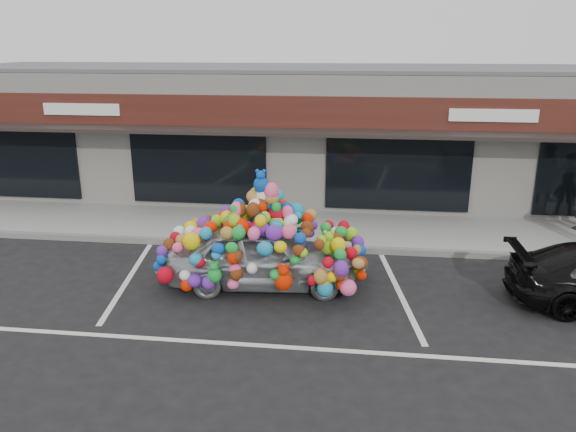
# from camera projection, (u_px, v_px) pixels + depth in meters

# --- Properties ---
(ground) EXTENTS (90.00, 90.00, 0.00)m
(ground) POSITION_uv_depth(u_px,v_px,m) (268.00, 290.00, 12.04)
(ground) COLOR black
(ground) RESTS_ON ground
(shop_building) EXTENTS (24.00, 7.20, 4.31)m
(shop_building) POSITION_uv_depth(u_px,v_px,m) (305.00, 130.00, 19.39)
(shop_building) COLOR silver
(shop_building) RESTS_ON ground
(sidewalk) EXTENTS (26.00, 3.00, 0.15)m
(sidewalk) POSITION_uv_depth(u_px,v_px,m) (290.00, 228.00, 15.80)
(sidewalk) COLOR #979792
(sidewalk) RESTS_ON ground
(kerb) EXTENTS (26.00, 0.18, 0.16)m
(kerb) POSITION_uv_depth(u_px,v_px,m) (283.00, 246.00, 14.38)
(kerb) COLOR slate
(kerb) RESTS_ON ground
(parking_stripe_left) EXTENTS (0.73, 4.37, 0.01)m
(parking_stripe_left) POSITION_uv_depth(u_px,v_px,m) (129.00, 279.00, 12.60)
(parking_stripe_left) COLOR silver
(parking_stripe_left) RESTS_ON ground
(parking_stripe_mid) EXTENTS (0.73, 4.37, 0.01)m
(parking_stripe_mid) POSITION_uv_depth(u_px,v_px,m) (399.00, 293.00, 11.90)
(parking_stripe_mid) COLOR silver
(parking_stripe_mid) RESTS_ON ground
(lane_line) EXTENTS (14.00, 0.12, 0.01)m
(lane_line) POSITION_uv_depth(u_px,v_px,m) (362.00, 352.00, 9.62)
(lane_line) COLOR silver
(lane_line) RESTS_ON ground
(toy_car) EXTENTS (2.97, 4.51, 2.54)m
(toy_car) POSITION_uv_depth(u_px,v_px,m) (263.00, 248.00, 12.05)
(toy_car) COLOR #A6AAB1
(toy_car) RESTS_ON ground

